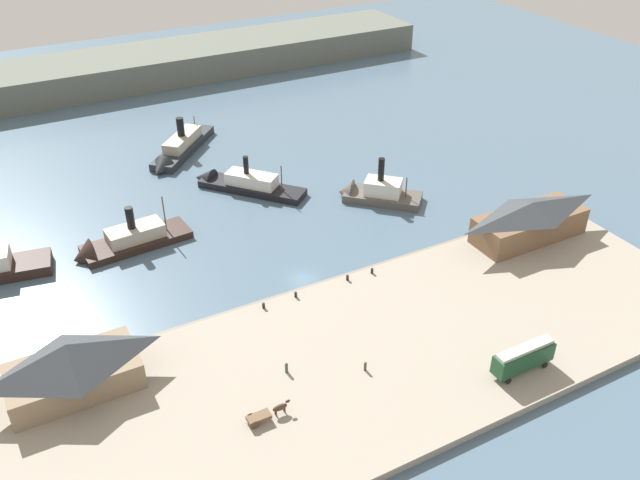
{
  "coord_description": "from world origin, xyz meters",
  "views": [
    {
      "loc": [
        -40.01,
        -80.66,
        64.91
      ],
      "look_at": [
        6.68,
        6.46,
        2.0
      ],
      "focal_mm": 37.43,
      "sensor_mm": 36.0,
      "label": 1
    }
  ],
  "objects_px": {
    "ferry_shed_central_terminal": "(530,220)",
    "mooring_post_center_east": "(296,295)",
    "ferry_shed_customs_shed": "(71,366)",
    "ferry_departing_north": "(121,243)",
    "ferry_approaching_east": "(373,193)",
    "horse_cart": "(266,414)",
    "pedestrian_walking_east": "(365,366)",
    "mooring_post_east": "(264,306)",
    "street_tram": "(523,357)",
    "pedestrian_near_cart": "(286,368)",
    "mooring_post_west": "(372,271)",
    "ferry_moored_west": "(178,150)",
    "mooring_post_center_west": "(347,278)",
    "ferry_moored_east": "(240,183)"
  },
  "relations": [
    {
      "from": "mooring_post_center_west",
      "to": "mooring_post_center_east",
      "type": "bearing_deg",
      "value": -179.41
    },
    {
      "from": "mooring_post_center_east",
      "to": "ferry_departing_north",
      "type": "height_order",
      "value": "ferry_departing_north"
    },
    {
      "from": "mooring_post_east",
      "to": "ferry_approaching_east",
      "type": "xyz_separation_m",
      "value": [
        34.22,
        23.12,
        -0.11
      ]
    },
    {
      "from": "pedestrian_near_cart",
      "to": "mooring_post_east",
      "type": "relative_size",
      "value": 1.95
    },
    {
      "from": "mooring_post_center_east",
      "to": "mooring_post_west",
      "type": "bearing_deg",
      "value": -0.56
    },
    {
      "from": "mooring_post_east",
      "to": "mooring_post_center_east",
      "type": "bearing_deg",
      "value": 1.4
    },
    {
      "from": "ferry_moored_east",
      "to": "ferry_approaching_east",
      "type": "relative_size",
      "value": 1.35
    },
    {
      "from": "ferry_shed_central_terminal",
      "to": "mooring_post_center_east",
      "type": "height_order",
      "value": "ferry_shed_central_terminal"
    },
    {
      "from": "mooring_post_west",
      "to": "ferry_departing_north",
      "type": "height_order",
      "value": "ferry_departing_north"
    },
    {
      "from": "street_tram",
      "to": "pedestrian_near_cart",
      "type": "relative_size",
      "value": 5.28
    },
    {
      "from": "street_tram",
      "to": "horse_cart",
      "type": "distance_m",
      "value": 35.15
    },
    {
      "from": "ferry_moored_east",
      "to": "mooring_post_east",
      "type": "bearing_deg",
      "value": -107.34
    },
    {
      "from": "mooring_post_east",
      "to": "ferry_moored_west",
      "type": "height_order",
      "value": "ferry_moored_west"
    },
    {
      "from": "ferry_shed_central_terminal",
      "to": "mooring_post_center_east",
      "type": "xyz_separation_m",
      "value": [
        -44.35,
        3.79,
        -3.18
      ]
    },
    {
      "from": "pedestrian_walking_east",
      "to": "street_tram",
      "type": "bearing_deg",
      "value": -28.33
    },
    {
      "from": "pedestrian_near_cart",
      "to": "ferry_moored_east",
      "type": "height_order",
      "value": "ferry_moored_east"
    },
    {
      "from": "ferry_shed_customs_shed",
      "to": "mooring_post_center_east",
      "type": "xyz_separation_m",
      "value": [
        34.25,
        3.92,
        -3.34
      ]
    },
    {
      "from": "pedestrian_walking_east",
      "to": "pedestrian_near_cart",
      "type": "distance_m",
      "value": 10.69
    },
    {
      "from": "horse_cart",
      "to": "mooring_post_center_east",
      "type": "distance_m",
      "value": 25.26
    },
    {
      "from": "street_tram",
      "to": "pedestrian_near_cart",
      "type": "xyz_separation_m",
      "value": [
        -28.26,
        14.77,
        -1.64
      ]
    },
    {
      "from": "mooring_post_west",
      "to": "ferry_approaching_east",
      "type": "relative_size",
      "value": 0.06
    },
    {
      "from": "ferry_shed_central_terminal",
      "to": "mooring_post_west",
      "type": "bearing_deg",
      "value": 173.15
    },
    {
      "from": "ferry_shed_customs_shed",
      "to": "mooring_post_west",
      "type": "height_order",
      "value": "ferry_shed_customs_shed"
    },
    {
      "from": "horse_cart",
      "to": "mooring_post_center_west",
      "type": "xyz_separation_m",
      "value": [
        23.82,
        20.85,
        -0.47
      ]
    },
    {
      "from": "pedestrian_near_cart",
      "to": "mooring_post_west",
      "type": "xyz_separation_m",
      "value": [
        22.54,
        14.27,
        -0.35
      ]
    },
    {
      "from": "ferry_shed_customs_shed",
      "to": "mooring_post_west",
      "type": "distance_m",
      "value": 48.5
    },
    {
      "from": "mooring_post_east",
      "to": "mooring_post_west",
      "type": "relative_size",
      "value": 1.0
    },
    {
      "from": "ferry_shed_customs_shed",
      "to": "ferry_departing_north",
      "type": "bearing_deg",
      "value": 66.82
    },
    {
      "from": "pedestrian_near_cart",
      "to": "ferry_approaching_east",
      "type": "distance_m",
      "value": 52.75
    },
    {
      "from": "street_tram",
      "to": "mooring_post_east",
      "type": "xyz_separation_m",
      "value": [
        -25.28,
        29.04,
        -1.99
      ]
    },
    {
      "from": "pedestrian_near_cart",
      "to": "mooring_post_center_east",
      "type": "xyz_separation_m",
      "value": [
        8.56,
        14.4,
        -0.35
      ]
    },
    {
      "from": "mooring_post_west",
      "to": "mooring_post_center_west",
      "type": "bearing_deg",
      "value": 177.05
    },
    {
      "from": "horse_cart",
      "to": "pedestrian_walking_east",
      "type": "bearing_deg",
      "value": 6.07
    },
    {
      "from": "horse_cart",
      "to": "ferry_moored_east",
      "type": "relative_size",
      "value": 0.27
    },
    {
      "from": "ferry_shed_customs_shed",
      "to": "mooring_post_west",
      "type": "bearing_deg",
      "value": 4.49
    },
    {
      "from": "ferry_shed_central_terminal",
      "to": "mooring_post_center_west",
      "type": "relative_size",
      "value": 23.42
    },
    {
      "from": "mooring_post_center_east",
      "to": "pedestrian_walking_east",
      "type": "bearing_deg",
      "value": -86.9
    },
    {
      "from": "pedestrian_walking_east",
      "to": "mooring_post_east",
      "type": "relative_size",
      "value": 1.73
    },
    {
      "from": "mooring_post_east",
      "to": "mooring_post_west",
      "type": "distance_m",
      "value": 19.56
    },
    {
      "from": "ferry_shed_central_terminal",
      "to": "street_tram",
      "type": "distance_m",
      "value": 35.41
    },
    {
      "from": "ferry_shed_central_terminal",
      "to": "ferry_moored_west",
      "type": "relative_size",
      "value": 0.95
    },
    {
      "from": "ferry_approaching_east",
      "to": "horse_cart",
      "type": "bearing_deg",
      "value": -134.53
    },
    {
      "from": "mooring_post_center_west",
      "to": "ferry_departing_north",
      "type": "relative_size",
      "value": 0.04
    },
    {
      "from": "mooring_post_east",
      "to": "ferry_moored_west",
      "type": "relative_size",
      "value": 0.04
    },
    {
      "from": "ferry_shed_central_terminal",
      "to": "street_tram",
      "type": "relative_size",
      "value": 2.28
    },
    {
      "from": "ferry_approaching_east",
      "to": "mooring_post_center_east",
      "type": "bearing_deg",
      "value": -141.25
    },
    {
      "from": "ferry_shed_customs_shed",
      "to": "ferry_departing_north",
      "type": "relative_size",
      "value": 0.8
    },
    {
      "from": "mooring_post_center_east",
      "to": "mooring_post_center_west",
      "type": "relative_size",
      "value": 1.0
    },
    {
      "from": "pedestrian_near_cart",
      "to": "ferry_approaching_east",
      "type": "xyz_separation_m",
      "value": [
        37.2,
        37.39,
        -0.46
      ]
    },
    {
      "from": "ferry_moored_east",
      "to": "ferry_moored_west",
      "type": "bearing_deg",
      "value": 106.23
    }
  ]
}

